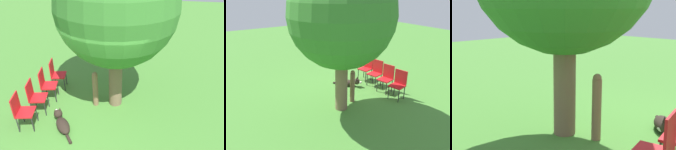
{
  "view_description": "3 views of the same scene",
  "coord_description": "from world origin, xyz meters",
  "views": [
    {
      "loc": [
        1.19,
        -4.19,
        4.03
      ],
      "look_at": [
        0.36,
        0.73,
        1.03
      ],
      "focal_mm": 35.0,
      "sensor_mm": 36.0,
      "label": 1
    },
    {
      "loc": [
        3.76,
        5.76,
        3.49
      ],
      "look_at": [
        0.53,
        0.82,
        1.11
      ],
      "focal_mm": 35.0,
      "sensor_mm": 36.0,
      "label": 2
    },
    {
      "loc": [
        -3.06,
        4.4,
        2.1
      ],
      "look_at": [
        0.34,
        0.98,
        1.04
      ],
      "focal_mm": 50.0,
      "sensor_mm": 36.0,
      "label": 3
    }
  ],
  "objects": [
    {
      "name": "ground_plane",
      "position": [
        0.0,
        0.0,
        0.0
      ],
      "size": [
        30.0,
        30.0,
        0.0
      ],
      "primitive_type": "plane",
      "color": "#478433"
    },
    {
      "name": "red_chair_2",
      "position": [
        -1.59,
        0.73,
        0.56
      ],
      "size": [
        0.5,
        0.52,
        0.97
      ],
      "rotation": [
        0.0,
        0.0,
        0.21
      ],
      "color": "red",
      "rests_on": "ground_plane"
    },
    {
      "name": "oak_tree",
      "position": [
        0.44,
        0.87,
        2.79
      ],
      "size": [
        2.92,
        2.92,
        4.26
      ],
      "color": "#7A6047",
      "rests_on": "ground_plane"
    },
    {
      "name": "tennis_ball",
      "position": [
        -1.99,
        0.18,
        0.03
      ],
      "size": [
        0.07,
        0.07,
        0.07
      ],
      "color": "blue",
      "rests_on": "ground_plane"
    },
    {
      "name": "red_chair_0",
      "position": [
        -1.69,
        -0.48,
        0.56
      ],
      "size": [
        0.5,
        0.52,
        0.97
      ],
      "rotation": [
        0.0,
        0.0,
        0.21
      ],
      "color": "red",
      "rests_on": "ground_plane"
    },
    {
      "name": "red_chair_1",
      "position": [
        -1.64,
        0.12,
        0.56
      ],
      "size": [
        0.5,
        0.52,
        0.97
      ],
      "rotation": [
        0.0,
        0.0,
        0.21
      ],
      "color": "red",
      "rests_on": "ground_plane"
    },
    {
      "name": "red_chair_3",
      "position": [
        -1.53,
        1.34,
        0.56
      ],
      "size": [
        0.5,
        0.52,
        0.97
      ],
      "rotation": [
        0.0,
        0.0,
        0.21
      ],
      "color": "red",
      "rests_on": "ground_plane"
    },
    {
      "name": "fence_post",
      "position": [
        -0.11,
        0.7,
        0.55
      ],
      "size": [
        0.15,
        0.15,
        1.09
      ],
      "color": "#846647",
      "rests_on": "ground_plane"
    },
    {
      "name": "dog",
      "position": [
        -0.75,
        -0.34,
        0.13
      ],
      "size": [
        0.77,
        0.93,
        0.39
      ],
      "rotation": [
        0.0,
        0.0,
        2.23
      ],
      "color": "#2D231C",
      "rests_on": "ground_plane"
    }
  ]
}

